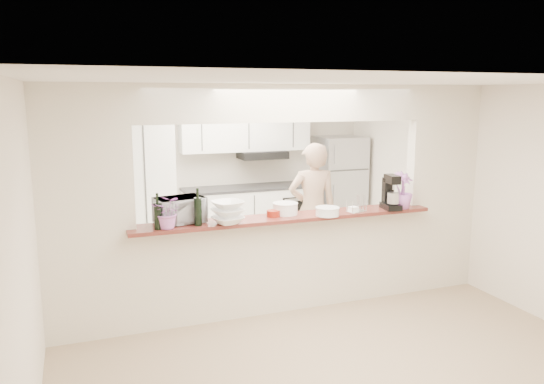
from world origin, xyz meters
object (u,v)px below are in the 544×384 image
refrigerator (339,187)px  toaster_oven (180,210)px  stand_mixer (391,194)px  person (313,211)px

refrigerator → toaster_oven: (-3.20, -2.61, 0.37)m
toaster_oven → stand_mixer: 2.41m
toaster_oven → stand_mixer: size_ratio=1.20×
refrigerator → toaster_oven: size_ratio=3.55×
toaster_oven → person: bearing=11.9°
refrigerator → stand_mixer: size_ratio=4.26×
refrigerator → stand_mixer: 2.93m
refrigerator → person: size_ratio=0.96×
stand_mixer → person: 1.24m
refrigerator → toaster_oven: 4.14m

